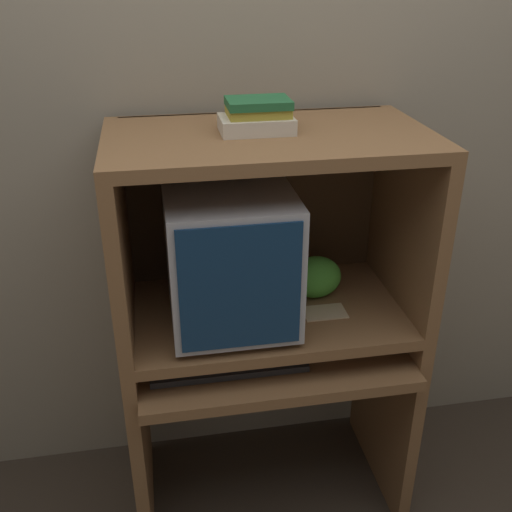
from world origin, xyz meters
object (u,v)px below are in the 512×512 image
Objects in this scene: book_stack at (257,116)px; mouse at (321,353)px; keyboard at (228,363)px; crt_monitor at (229,252)px; snack_bag at (315,277)px.

mouse is at bearing -41.80° from book_stack.
book_stack is (0.12, 0.15, 0.70)m from keyboard.
crt_monitor is 0.99× the size of keyboard.
crt_monitor is 2.78× the size of snack_bag.
mouse reaches higher than keyboard.
crt_monitor is 0.40m from book_stack.
keyboard is 2.34× the size of book_stack.
book_stack is at bearing -171.92° from snack_bag.
snack_bag is at bearing 30.32° from keyboard.
keyboard is 0.40m from snack_bag.
book_stack reaches higher than keyboard.
keyboard is at bearing -149.68° from snack_bag.
snack_bag reaches higher than keyboard.
mouse is 0.74m from book_stack.
crt_monitor is 2.33× the size of book_stack.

